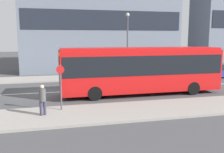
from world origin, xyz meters
TOP-DOWN VIEW (x-y plane):
  - ground_plane at (0.00, 0.00)m, footprint 120.00×120.00m
  - sidewalk_near at (0.00, -6.25)m, footprint 44.00×3.50m
  - sidewalk_far at (0.00, 6.25)m, footprint 44.00×3.50m
  - lane_centerline at (0.00, 0.00)m, footprint 41.80×0.16m
  - city_bus at (7.05, -2.03)m, footprint 11.79×2.64m
  - parked_car_0 at (12.32, 3.30)m, footprint 3.95×1.87m
  - parked_car_1 at (17.40, 3.40)m, footprint 4.55×1.71m
  - pedestrian_near_stop at (0.18, -6.11)m, footprint 0.34×0.34m
  - bus_stop_sign at (1.15, -5.34)m, footprint 0.44×0.12m
  - street_lamp at (8.18, 5.09)m, footprint 0.36×0.36m

SIDE VIEW (x-z plane):
  - ground_plane at x=0.00m, z-range 0.00..0.00m
  - lane_centerline at x=0.00m, z-range 0.00..0.01m
  - sidewalk_near at x=0.00m, z-range 0.00..0.13m
  - sidewalk_far at x=0.00m, z-range 0.00..0.13m
  - parked_car_0 at x=12.32m, z-range -0.02..1.23m
  - parked_car_1 at x=17.40m, z-range -0.05..1.39m
  - pedestrian_near_stop at x=0.18m, z-range 0.23..1.85m
  - bus_stop_sign at x=1.15m, z-range 0.35..2.90m
  - city_bus at x=7.05m, z-range 0.25..3.68m
  - street_lamp at x=8.18m, z-range 0.87..7.31m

